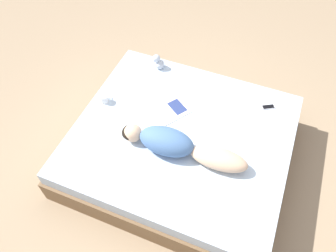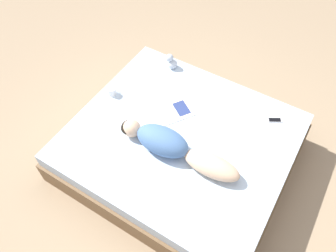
% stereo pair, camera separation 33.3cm
% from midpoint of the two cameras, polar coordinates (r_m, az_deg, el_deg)
% --- Properties ---
extents(ground_plane, '(12.00, 12.00, 0.00)m').
position_cam_midpoint_polar(ground_plane, '(3.73, -0.38, -5.64)').
color(ground_plane, '#9E8466').
extents(bed, '(1.99, 2.23, 0.47)m').
position_cam_midpoint_polar(bed, '(3.53, -0.40, -3.67)').
color(bed, brown).
rests_on(bed, ground_plane).
extents(person, '(0.32, 1.27, 0.24)m').
position_cam_midpoint_polar(person, '(3.12, -1.33, -3.62)').
color(person, '#DBB28E').
rests_on(person, bed).
extents(open_magazine, '(0.50, 0.47, 0.01)m').
position_cam_midpoint_polar(open_magazine, '(3.52, -2.41, 2.48)').
color(open_magazine, silver).
rests_on(open_magazine, bed).
extents(coffee_mug, '(0.12, 0.09, 0.09)m').
position_cam_midpoint_polar(coffee_mug, '(3.68, -13.61, 4.55)').
color(coffee_mug, white).
rests_on(coffee_mug, bed).
extents(cell_phone, '(0.13, 0.16, 0.01)m').
position_cam_midpoint_polar(cell_phone, '(3.67, 14.61, 3.07)').
color(cell_phone, silver).
rests_on(cell_phone, bed).
extents(plush_toy, '(0.12, 0.14, 0.18)m').
position_cam_midpoint_polar(plush_toy, '(3.95, -4.11, 10.89)').
color(plush_toy, '#B2BCCC').
rests_on(plush_toy, bed).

